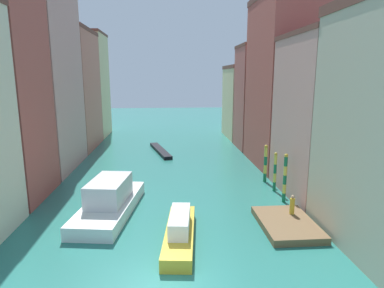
% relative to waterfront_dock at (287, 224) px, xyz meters
% --- Properties ---
extents(ground_plane, '(154.00, 154.00, 0.00)m').
position_rel_waterfront_dock_xyz_m(ground_plane, '(-8.65, 18.73, -0.25)').
color(ground_plane, '#28756B').
extents(building_left_2, '(6.76, 11.82, 21.96)m').
position_rel_waterfront_dock_xyz_m(building_left_2, '(-22.82, 17.76, 10.74)').
color(building_left_2, tan).
rests_on(building_left_2, ground).
extents(building_left_3, '(6.76, 11.67, 17.64)m').
position_rel_waterfront_dock_xyz_m(building_left_3, '(-22.82, 29.56, 8.58)').
color(building_left_3, '#C6705B').
rests_on(building_left_3, ground).
extents(building_left_4, '(6.76, 9.36, 18.46)m').
position_rel_waterfront_dock_xyz_m(building_left_4, '(-22.82, 40.07, 8.98)').
color(building_left_4, beige).
rests_on(building_left_4, ground).
extents(building_right_1, '(6.76, 9.53, 14.54)m').
position_rel_waterfront_dock_xyz_m(building_right_1, '(5.52, 6.64, 7.02)').
color(building_right_1, tan).
rests_on(building_right_1, ground).
extents(building_right_2, '(6.76, 11.68, 20.23)m').
position_rel_waterfront_dock_xyz_m(building_right_2, '(5.52, 17.46, 9.88)').
color(building_right_2, '#B25147').
rests_on(building_right_2, ground).
extents(building_right_3, '(6.76, 7.15, 15.35)m').
position_rel_waterfront_dock_xyz_m(building_right_3, '(5.52, 27.28, 7.43)').
color(building_right_3, '#B25147').
rests_on(building_right_3, ground).
extents(building_right_4, '(6.76, 10.59, 12.70)m').
position_rel_waterfront_dock_xyz_m(building_right_4, '(5.52, 36.56, 6.11)').
color(building_right_4, beige).
rests_on(building_right_4, ground).
extents(waterfront_dock, '(3.80, 5.70, 0.50)m').
position_rel_waterfront_dock_xyz_m(waterfront_dock, '(0.00, 0.00, 0.00)').
color(waterfront_dock, brown).
rests_on(waterfront_dock, ground).
extents(person_on_dock, '(0.36, 0.36, 1.49)m').
position_rel_waterfront_dock_xyz_m(person_on_dock, '(0.79, 1.16, 0.94)').
color(person_on_dock, gold).
rests_on(person_on_dock, waterfront_dock).
extents(mooring_pole_0, '(0.33, 0.33, 4.33)m').
position_rel_waterfront_dock_xyz_m(mooring_pole_0, '(1.50, 4.85, 1.96)').
color(mooring_pole_0, '#197247').
rests_on(mooring_pole_0, ground).
extents(mooring_pole_1, '(0.31, 0.31, 3.78)m').
position_rel_waterfront_dock_xyz_m(mooring_pole_1, '(1.59, 7.70, 1.68)').
color(mooring_pole_1, '#197247').
rests_on(mooring_pole_1, ground).
extents(mooring_pole_2, '(0.37, 0.37, 3.92)m').
position_rel_waterfront_dock_xyz_m(mooring_pole_2, '(1.52, 10.53, 1.76)').
color(mooring_pole_2, '#197247').
rests_on(mooring_pole_2, ground).
extents(vaporetto_white, '(4.84, 10.37, 2.80)m').
position_rel_waterfront_dock_xyz_m(vaporetto_white, '(-13.22, 3.63, 0.80)').
color(vaporetto_white, white).
rests_on(vaporetto_white, ground).
extents(gondola_black, '(3.39, 9.90, 0.45)m').
position_rel_waterfront_dock_xyz_m(gondola_black, '(-9.56, 25.28, -0.03)').
color(gondola_black, black).
rests_on(gondola_black, ground).
extents(motorboat_0, '(2.61, 7.93, 1.92)m').
position_rel_waterfront_dock_xyz_m(motorboat_0, '(-7.83, -1.38, 0.46)').
color(motorboat_0, gold).
rests_on(motorboat_0, ground).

